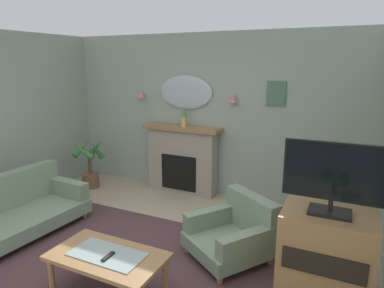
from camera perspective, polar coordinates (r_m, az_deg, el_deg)
floor at (r=3.97m, az=-13.65°, el=-21.40°), size 6.20×6.33×0.10m
wall_back at (r=5.67m, az=3.03°, el=4.79°), size 6.20×0.10×2.67m
patterned_rug at (r=4.06m, az=-11.83°, el=-19.41°), size 3.20×2.40×0.01m
fireplace at (r=5.81m, az=-1.67°, el=-2.70°), size 1.36×0.36×1.16m
mantel_vase_centre at (r=5.59m, az=-1.40°, el=4.78°), size 0.10×0.10×0.34m
wall_mirror at (r=5.72m, az=-1.09°, el=8.68°), size 0.96×0.06×0.56m
wall_sconce_left at (r=6.11m, az=-8.52°, el=8.38°), size 0.14×0.14×0.14m
wall_sconce_right at (r=5.35m, az=6.90°, el=7.71°), size 0.14×0.14×0.14m
framed_picture at (r=5.23m, az=13.96°, el=8.27°), size 0.28×0.03×0.36m
coffee_table at (r=3.47m, az=-14.01°, el=-18.37°), size 1.10×0.60×0.45m
tv_remote at (r=3.39m, az=-13.94°, el=-17.93°), size 0.04×0.16×0.02m
floral_couch at (r=5.05m, az=-27.89°, el=-9.93°), size 0.97×1.77×0.76m
armchair_by_coffee_table at (r=4.04m, az=7.17°, el=-14.49°), size 1.12×1.13×0.71m
tv_cabinet at (r=3.50m, az=21.47°, el=-17.40°), size 0.80×0.57×0.90m
tv_flatscreen at (r=3.16m, az=22.69°, el=-5.06°), size 0.84×0.24×0.65m
potted_plant_tall_palm at (r=6.32m, az=-16.76°, el=-3.47°), size 0.50×0.51×0.91m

